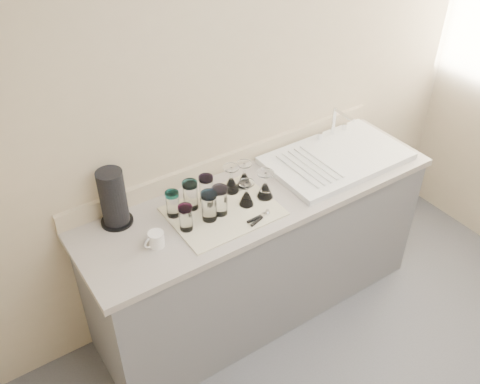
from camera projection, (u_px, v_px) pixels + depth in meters
counter_unit at (259, 252)px, 3.18m from camera, size 2.06×0.62×0.90m
sink_unit at (337, 157)px, 3.14m from camera, size 0.82×0.50×0.22m
dish_towel at (223, 211)px, 2.77m from camera, size 0.55×0.42×0.01m
tumbler_teal at (173, 204)px, 2.69m from camera, size 0.07×0.07×0.14m
tumbler_cyan at (190, 195)px, 2.74m from camera, size 0.08×0.08×0.16m
tumbler_purple at (206, 189)px, 2.79m from camera, size 0.08×0.08×0.15m
tumbler_magenta at (186, 217)px, 2.61m from camera, size 0.07×0.07×0.14m
tumbler_blue at (209, 206)px, 2.66m from camera, size 0.08×0.08×0.16m
tumbler_lavender at (220, 200)px, 2.70m from camera, size 0.08×0.08×0.16m
goblet_back_left at (231, 183)px, 2.87m from camera, size 0.09×0.09×0.15m
goblet_back_right at (244, 178)px, 2.91m from camera, size 0.08×0.08×0.15m
goblet_front_left at (247, 197)px, 2.78m from camera, size 0.08×0.08×0.14m
goblet_front_right at (265, 188)px, 2.83m from camera, size 0.09×0.09×0.16m
can_opener at (259, 218)px, 2.70m from camera, size 0.13×0.06×0.02m
white_mug at (156, 240)px, 2.54m from camera, size 0.11×0.09×0.08m
paper_towel_roll at (113, 199)px, 2.61m from camera, size 0.16×0.16×0.31m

